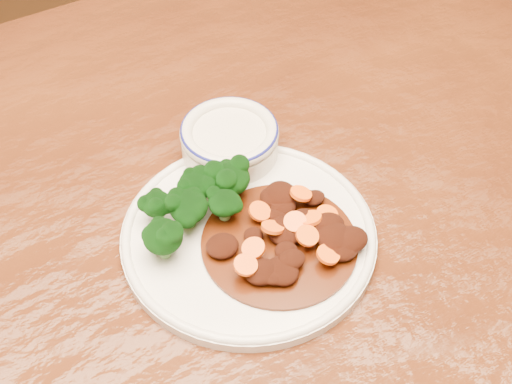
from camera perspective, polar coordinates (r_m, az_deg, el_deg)
name	(u,v)px	position (r m, az deg, el deg)	size (l,w,h in m)	color
dining_table	(201,277)	(0.78, -4.41, -6.76)	(1.58, 1.04, 0.75)	#52250E
dinner_plate	(249,235)	(0.70, -0.59, -3.46)	(0.25, 0.25, 0.02)	silver
broccoli_florets	(196,202)	(0.70, -4.86, -0.79)	(0.13, 0.09, 0.04)	#66A053
mince_stew	(293,236)	(0.69, 2.96, -3.57)	(0.15, 0.15, 0.03)	#421907
dip_bowl	(230,141)	(0.77, -2.12, 4.06)	(0.11, 0.11, 0.05)	beige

